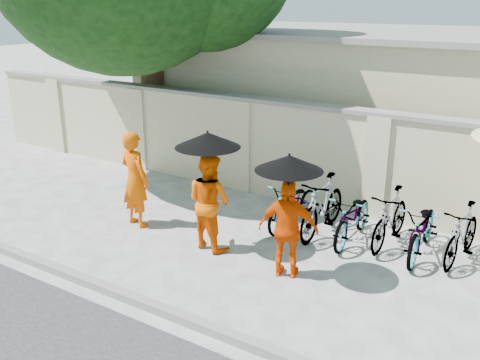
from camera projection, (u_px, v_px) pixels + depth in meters
The scene contains 15 objects.
ground at pixel (195, 253), 8.97m from camera, with size 80.00×80.00×0.00m, color #BEBEBE.
kerb at pixel (122, 295), 7.59m from camera, with size 40.00×0.16×0.12m, color gray.
compound_wall at pixel (330, 159), 10.70m from camera, with size 20.00×0.30×2.00m, color beige.
building_behind at pixel (432, 105), 13.03m from camera, with size 14.00×6.00×3.20m, color #C6BD92.
monk_left at pixel (135, 179), 9.82m from camera, with size 0.66×0.43×1.80m, color #E05100.
monk_center at pixel (209, 201), 8.94m from camera, with size 0.81×0.63×1.67m, color #EA5600.
parasol_center at pixel (208, 140), 8.51m from camera, with size 1.07×1.07×1.10m.
monk_right at pixel (288, 229), 8.00m from camera, with size 0.91×0.38×1.55m, color #E34300.
parasol_right at pixel (289, 163), 7.59m from camera, with size 0.99×0.99×1.07m.
bike_0 at pixel (294, 205), 9.90m from camera, with size 0.57×1.64×0.86m, color #98989B.
bike_1 at pixel (323, 206), 9.56m from camera, with size 0.50×1.79×1.07m, color #98989B.
bike_2 at pixel (353, 217), 9.29m from camera, with size 0.59×1.69×0.89m, color #98989B.
bike_3 at pixel (390, 218), 9.13m from camera, with size 0.47×1.66×1.00m, color #98989B.
bike_4 at pixel (423, 229), 8.75m from camera, with size 0.62×1.78×0.93m, color #98989B.
bike_5 at pixel (462, 234), 8.56m from camera, with size 0.45×1.59×0.95m, color #98989B.
Camera 1 is at (4.99, -6.42, 4.05)m, focal length 40.00 mm.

